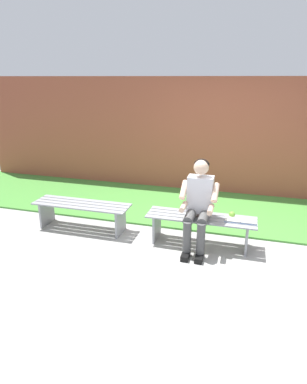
{
  "coord_description": "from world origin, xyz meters",
  "views": [
    {
      "loc": [
        -0.51,
        4.18,
        2.24
      ],
      "look_at": [
        0.64,
        0.15,
        0.77
      ],
      "focal_mm": 30.72,
      "sensor_mm": 36.0,
      "label": 1
    }
  ],
  "objects_px": {
    "bench_far": "(82,210)",
    "bench_near": "(201,224)",
    "book_open": "(241,221)",
    "apple": "(232,214)",
    "person_seated": "(198,202)"
  },
  "relations": [
    {
      "from": "bench_far",
      "to": "apple",
      "type": "distance_m",
      "value": 2.24
    },
    {
      "from": "bench_near",
      "to": "book_open",
      "type": "distance_m",
      "value": 0.54
    },
    {
      "from": "bench_near",
      "to": "book_open",
      "type": "relative_size",
      "value": 3.65
    },
    {
      "from": "person_seated",
      "to": "apple",
      "type": "height_order",
      "value": "person_seated"
    },
    {
      "from": "person_seated",
      "to": "book_open",
      "type": "relative_size",
      "value": 2.97
    },
    {
      "from": "bench_far",
      "to": "book_open",
      "type": "height_order",
      "value": "book_open"
    },
    {
      "from": "bench_far",
      "to": "person_seated",
      "type": "distance_m",
      "value": 1.83
    },
    {
      "from": "bench_near",
      "to": "bench_far",
      "type": "relative_size",
      "value": 1.0
    },
    {
      "from": "bench_near",
      "to": "person_seated",
      "type": "bearing_deg",
      "value": 72.82
    },
    {
      "from": "apple",
      "to": "bench_near",
      "type": "bearing_deg",
      "value": 12.8
    },
    {
      "from": "book_open",
      "to": "bench_near",
      "type": "bearing_deg",
      "value": -1.25
    },
    {
      "from": "bench_far",
      "to": "apple",
      "type": "height_order",
      "value": "apple"
    },
    {
      "from": "bench_far",
      "to": "bench_near",
      "type": "bearing_deg",
      "value": 180.0
    },
    {
      "from": "bench_near",
      "to": "bench_far",
      "type": "distance_m",
      "value": 1.82
    },
    {
      "from": "bench_near",
      "to": "bench_far",
      "type": "bearing_deg",
      "value": -0.0
    }
  ]
}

